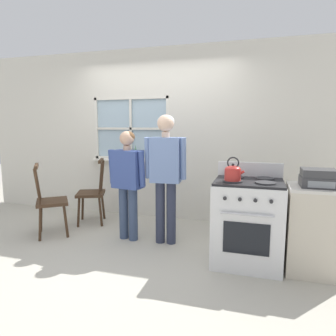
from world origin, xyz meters
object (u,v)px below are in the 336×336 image
chair_by_window (50,202)px  person_teen_center (166,167)px  chair_near_wall (92,194)px  kettle (233,172)px  stereo (319,178)px  potted_plant (135,156)px  side_counter (315,230)px  person_elderly_left (128,176)px  stove (247,221)px

chair_by_window → person_teen_center: 1.69m
chair_by_window → chair_near_wall: bearing=-61.7°
kettle → person_teen_center: bearing=154.3°
kettle → stereo: bearing=6.4°
kettle → stereo: (0.83, 0.09, -0.04)m
potted_plant → side_counter: size_ratio=0.29×
chair_by_window → chair_near_wall: 0.68m
kettle → chair_near_wall: bearing=158.6°
potted_plant → chair_near_wall: bearing=-133.9°
person_elderly_left → kettle: (1.37, -0.39, 0.17)m
chair_near_wall → person_elderly_left: (0.80, -0.46, 0.39)m
person_elderly_left → stereo: 2.22m
chair_by_window → stereo: 3.32m
kettle → potted_plant: (-1.67, 1.37, -0.02)m
person_elderly_left → stereo: (2.20, -0.30, 0.13)m
chair_near_wall → person_elderly_left: person_elderly_left is taller
chair_near_wall → stereo: stereo is taller
chair_by_window → side_counter: (3.28, -0.12, -0.01)m
chair_near_wall → kettle: 2.40m
person_teen_center → kettle: (0.85, -0.41, 0.03)m
kettle → side_counter: bearing=7.8°
stove → kettle: bearing=-141.0°
person_teen_center → side_counter: size_ratio=1.82×
side_counter → chair_near_wall: bearing=166.2°
potted_plant → stereo: potted_plant is taller
person_elderly_left → person_teen_center: person_teen_center is taller
chair_near_wall → side_counter: 3.09m
chair_by_window → potted_plant: (0.78, 1.14, 0.55)m
stove → stereo: (0.67, -0.04, 0.51)m
stove → chair_near_wall: bearing=162.9°
chair_by_window → side_counter: size_ratio=1.10×
potted_plant → chair_by_window: bearing=-124.3°
person_elderly_left → stereo: size_ratio=4.21×
chair_by_window → person_elderly_left: (1.08, 0.16, 0.39)m
person_teen_center → chair_by_window: bearing=-177.5°
person_elderly_left → stove: (1.53, -0.26, -0.38)m
stove → person_elderly_left: bearing=170.3°
stereo → chair_by_window: bearing=177.6°
chair_near_wall → person_teen_center: (1.32, -0.44, 0.53)m
person_elderly_left → kettle: 1.43m
person_elderly_left → potted_plant: bearing=117.7°
chair_near_wall → potted_plant: potted_plant is taller
person_elderly_left → stove: bearing=0.6°
chair_near_wall → side_counter: chair_near_wall is taller
chair_near_wall → stove: (2.33, -0.72, 0.01)m
person_teen_center → stove: 1.18m
stove → potted_plant: potted_plant is taller
chair_near_wall → chair_by_window: bearing=-46.8°
chair_by_window → chair_near_wall: size_ratio=1.00×
stove → person_teen_center: bearing=164.6°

